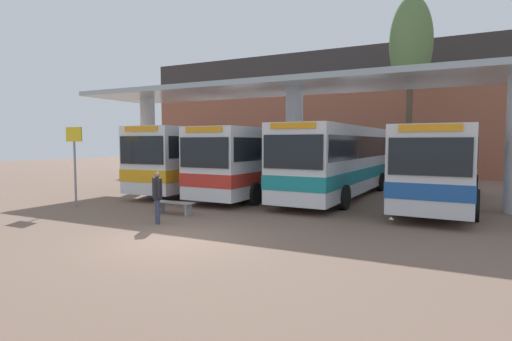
# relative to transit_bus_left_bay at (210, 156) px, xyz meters

# --- Properties ---
(ground_plane) EXTENTS (100.00, 100.00, 0.00)m
(ground_plane) POSITION_rel_transit_bus_left_bay_xyz_m (5.66, -10.50, -1.90)
(ground_plane) COLOR #755B4C
(townhouse_backdrop) EXTENTS (40.00, 0.58, 10.27)m
(townhouse_backdrop) POSITION_rel_transit_bus_left_bay_xyz_m (5.66, 13.37, 4.07)
(townhouse_backdrop) COLOR brown
(townhouse_backdrop) RESTS_ON ground_plane
(station_canopy) EXTENTS (22.80, 5.04, 5.41)m
(station_canopy) POSITION_rel_transit_bus_left_bay_xyz_m (5.66, -1.50, 2.66)
(station_canopy) COLOR silver
(station_canopy) RESTS_ON ground_plane
(transit_bus_left_bay) EXTENTS (3.08, 11.80, 3.41)m
(transit_bus_left_bay) POSITION_rel_transit_bus_left_bay_xyz_m (0.00, 0.00, 0.00)
(transit_bus_left_bay) COLOR silver
(transit_bus_left_bay) RESTS_ON ground_plane
(transit_bus_center_bay) EXTENTS (3.00, 10.27, 3.33)m
(transit_bus_center_bay) POSITION_rel_transit_bus_left_bay_xyz_m (3.74, -0.92, -0.06)
(transit_bus_center_bay) COLOR silver
(transit_bus_center_bay) RESTS_ON ground_plane
(transit_bus_right_bay) EXTENTS (3.11, 12.25, 3.42)m
(transit_bus_right_bay) POSITION_rel_transit_bus_left_bay_xyz_m (7.47, 0.29, -0.01)
(transit_bus_right_bay) COLOR silver
(transit_bus_right_bay) RESTS_ON ground_plane
(transit_bus_far_right_bay) EXTENTS (3.16, 11.81, 3.26)m
(transit_bus_far_right_bay) POSITION_rel_transit_bus_left_bay_xyz_m (11.99, -0.21, -0.07)
(transit_bus_far_right_bay) COLOR silver
(transit_bus_far_right_bay) RESTS_ON ground_plane
(waiting_bench_near_pillar) EXTENTS (1.58, 0.44, 0.46)m
(waiting_bench_near_pillar) POSITION_rel_transit_bus_left_bay_xyz_m (3.15, -7.34, -1.57)
(waiting_bench_near_pillar) COLOR gray
(waiting_bench_near_pillar) RESTS_ON ground_plane
(info_sign_platform) EXTENTS (0.90, 0.09, 3.31)m
(info_sign_platform) POSITION_rel_transit_bus_left_bay_xyz_m (-1.75, -7.66, 0.44)
(info_sign_platform) COLOR gray
(info_sign_platform) RESTS_ON ground_plane
(pedestrian_waiting) EXTENTS (0.54, 0.48, 1.71)m
(pedestrian_waiting) POSITION_rel_transit_bus_left_bay_xyz_m (3.77, -9.01, -0.86)
(pedestrian_waiting) COLOR #333856
(pedestrian_waiting) RESTS_ON ground_plane
(poplar_tree_behind_left) EXTENTS (2.70, 2.70, 12.07)m
(poplar_tree_behind_left) POSITION_rel_transit_bus_left_bay_xyz_m (9.73, 8.81, 7.06)
(poplar_tree_behind_left) COLOR #473A2B
(poplar_tree_behind_left) RESTS_ON ground_plane
(parked_car_street) EXTENTS (4.21, 2.20, 2.31)m
(parked_car_street) POSITION_rel_transit_bus_left_bay_xyz_m (8.18, 9.39, -0.80)
(parked_car_street) COLOR #B2B7BC
(parked_car_street) RESTS_ON ground_plane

